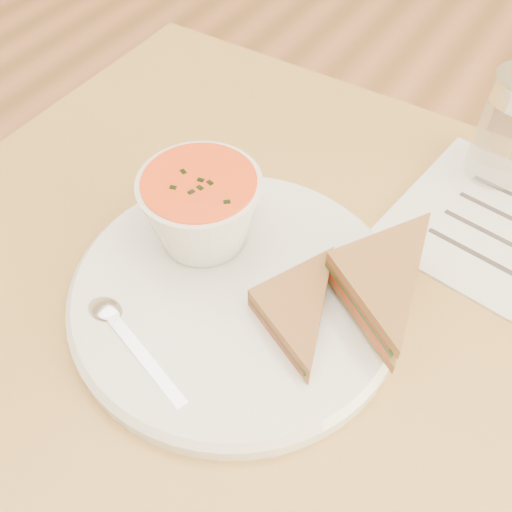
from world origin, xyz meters
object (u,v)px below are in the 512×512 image
Objects in this scene: dining_table at (331,479)px; plate at (236,294)px; soup_bowl at (202,213)px; condiment_shaker at (510,129)px.

plate reaches higher than dining_table.
plate is (-0.13, -0.03, 0.38)m from dining_table.
dining_table is at bearing -1.65° from soup_bowl.
soup_bowl is at bearing 150.10° from plate.
plate is 0.08m from soup_bowl.
condiment_shaker is at bearing 52.18° from soup_bowl.
soup_bowl is at bearing -127.82° from condiment_shaker.
soup_bowl reaches higher than plate.
condiment_shaker reaches higher than plate.
plate is 0.34m from condiment_shaker.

